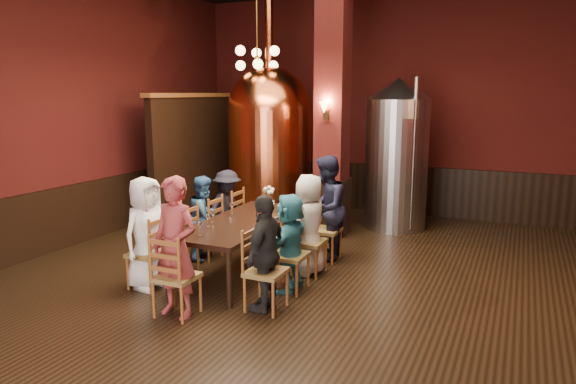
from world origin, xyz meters
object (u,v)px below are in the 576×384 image
at_px(dining_table, 243,225).
at_px(rose_vase, 268,193).
at_px(steel_vessel, 396,154).
at_px(copper_kettle, 270,143).
at_px(person_2, 205,217).
at_px(person_0, 147,233).
at_px(person_1, 178,227).

relative_size(dining_table, rose_vase, 7.80).
relative_size(dining_table, steel_vessel, 0.88).
distance_m(dining_table, copper_kettle, 3.10).
bearing_deg(copper_kettle, rose_vase, -64.16).
height_order(copper_kettle, rose_vase, copper_kettle).
bearing_deg(steel_vessel, rose_vase, -122.18).
relative_size(person_2, steel_vessel, 0.46).
xyz_separation_m(copper_kettle, rose_vase, (0.88, -1.81, -0.59)).
xyz_separation_m(person_2, copper_kettle, (-0.13, 2.49, 0.90)).
relative_size(person_0, steel_vessel, 0.53).
relative_size(copper_kettle, rose_vase, 13.64).
distance_m(person_1, person_2, 0.66).
height_order(person_0, person_2, person_0).
bearing_deg(rose_vase, dining_table, -83.65).
bearing_deg(rose_vase, steel_vessel, 57.82).
distance_m(person_0, person_2, 1.33).
distance_m(person_0, steel_vessel, 4.89).
height_order(steel_vessel, rose_vase, steel_vessel).
bearing_deg(rose_vase, person_1, -118.80).
bearing_deg(person_1, person_0, 161.47).
bearing_deg(person_1, steel_vessel, -50.09).
relative_size(dining_table, person_2, 1.90).
bearing_deg(copper_kettle, person_0, -87.78).
bearing_deg(steel_vessel, copper_kettle, -167.72).
bearing_deg(steel_vessel, dining_table, -112.10).
xyz_separation_m(person_1, copper_kettle, (-0.14, 3.15, 0.90)).
relative_size(person_0, rose_vase, 4.70).
bearing_deg(person_2, person_0, 165.18).
relative_size(dining_table, copper_kettle, 0.57).
xyz_separation_m(person_0, rose_vase, (0.73, 2.01, 0.23)).
height_order(person_1, rose_vase, person_1).
bearing_deg(dining_table, person_0, -130.36).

